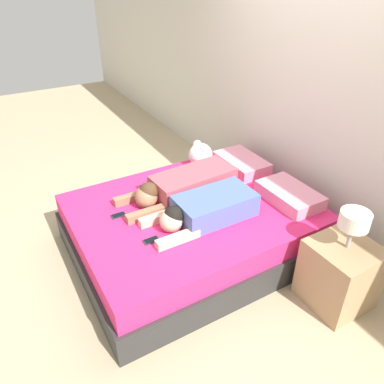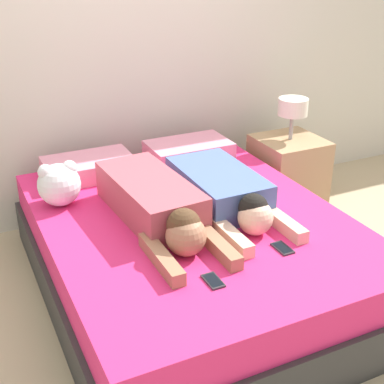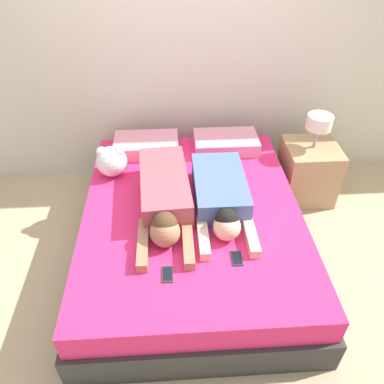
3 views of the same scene
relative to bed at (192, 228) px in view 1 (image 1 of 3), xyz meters
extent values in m
plane|color=tan|center=(0.00, 0.00, -0.23)|extent=(12.00, 12.00, 0.00)
cube|color=beige|center=(0.00, 1.20, 1.07)|extent=(12.00, 0.06, 2.60)
cube|color=#2D2D2D|center=(0.00, 0.00, -0.10)|extent=(1.67, 2.10, 0.27)
cube|color=#E5286B|center=(0.00, 0.00, 0.14)|extent=(1.61, 2.04, 0.21)
cube|color=pink|center=(-0.36, 0.81, 0.30)|extent=(0.57, 0.36, 0.12)
cube|color=pink|center=(0.36, 0.81, 0.30)|extent=(0.57, 0.36, 0.12)
cube|color=#B24C59|center=(-0.20, 0.13, 0.35)|extent=(0.40, 0.80, 0.21)
sphere|color=#A37051|center=(-0.20, -0.35, 0.34)|extent=(0.20, 0.20, 0.20)
sphere|color=#4C331E|center=(-0.20, -0.32, 0.39)|extent=(0.17, 0.17, 0.17)
cube|color=#A37051|center=(-0.35, -0.38, 0.28)|extent=(0.07, 0.43, 0.07)
cube|color=#A37051|center=(-0.05, -0.38, 0.28)|extent=(0.07, 0.43, 0.07)
cube|color=#4C66A5|center=(0.21, 0.10, 0.34)|extent=(0.38, 0.67, 0.20)
sphere|color=beige|center=(0.21, -0.32, 0.34)|extent=(0.19, 0.19, 0.19)
sphere|color=black|center=(0.21, -0.30, 0.38)|extent=(0.16, 0.16, 0.16)
cube|color=beige|center=(0.05, -0.34, 0.28)|extent=(0.07, 0.37, 0.07)
cube|color=beige|center=(0.38, -0.34, 0.28)|extent=(0.07, 0.37, 0.07)
cube|color=#2D2D33|center=(-0.19, -0.62, 0.25)|extent=(0.07, 0.13, 0.01)
cube|color=black|center=(-0.19, -0.62, 0.25)|extent=(0.06, 0.11, 0.00)
cube|color=#2D2D33|center=(0.26, -0.52, 0.25)|extent=(0.07, 0.13, 0.01)
cube|color=black|center=(0.26, -0.52, 0.25)|extent=(0.06, 0.11, 0.00)
sphere|color=white|center=(-0.63, 0.47, 0.37)|extent=(0.25, 0.25, 0.25)
sphere|color=white|center=(-0.70, 0.47, 0.46)|extent=(0.09, 0.09, 0.09)
sphere|color=white|center=(-0.56, 0.47, 0.46)|extent=(0.09, 0.09, 0.09)
cube|color=tan|center=(1.13, 0.66, 0.04)|extent=(0.47, 0.47, 0.55)
cylinder|color=#999999|center=(1.13, 0.66, 0.41)|extent=(0.03, 0.03, 0.18)
cylinder|color=silver|center=(1.13, 0.66, 0.56)|extent=(0.22, 0.22, 0.12)
camera|label=1|loc=(2.39, -1.39, 2.11)|focal=35.00mm
camera|label=2|loc=(-1.15, -2.40, 1.65)|focal=50.00mm
camera|label=3|loc=(-0.13, -2.10, 2.09)|focal=35.00mm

